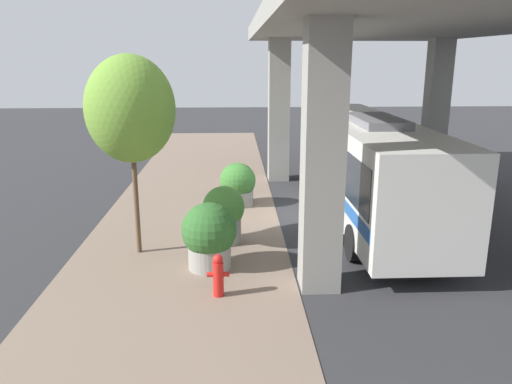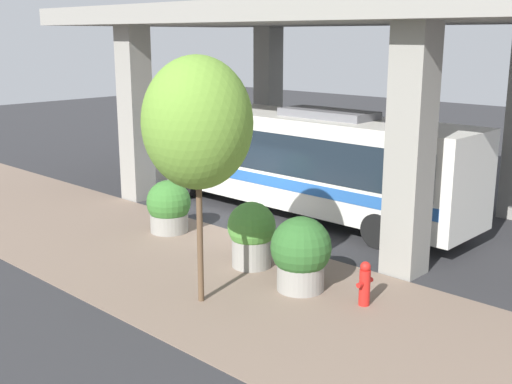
% 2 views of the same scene
% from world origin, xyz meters
% --- Properties ---
extents(ground_plane, '(80.00, 80.00, 0.00)m').
position_xyz_m(ground_plane, '(0.00, 0.00, 0.00)').
color(ground_plane, '#2D2D30').
rests_on(ground_plane, ground).
extents(sidewalk_strip, '(6.00, 40.00, 0.02)m').
position_xyz_m(sidewalk_strip, '(-3.00, 0.00, 0.01)').
color(sidewalk_strip, '#7A6656').
rests_on(sidewalk_strip, ground).
extents(overpass, '(9.40, 18.99, 6.75)m').
position_xyz_m(overpass, '(4.00, 0.00, 5.92)').
color(overpass, gray).
rests_on(overpass, ground).
extents(bus, '(2.75, 12.28, 3.56)m').
position_xyz_m(bus, '(2.93, 0.04, 1.93)').
color(bus, silver).
rests_on(bus, ground).
extents(fire_hydrant, '(0.51, 0.25, 1.03)m').
position_xyz_m(fire_hydrant, '(-1.88, -5.92, 0.52)').
color(fire_hydrant, red).
rests_on(fire_hydrant, ground).
extents(planter_front, '(1.24, 1.24, 1.71)m').
position_xyz_m(planter_front, '(-1.81, -2.42, 0.89)').
color(planter_front, gray).
rests_on(planter_front, ground).
extents(planter_middle, '(1.33, 1.33, 1.60)m').
position_xyz_m(planter_middle, '(-1.36, 1.46, 0.78)').
color(planter_middle, gray).
rests_on(planter_middle, ground).
extents(planter_back, '(1.42, 1.42, 1.77)m').
position_xyz_m(planter_back, '(-2.15, -4.33, 0.90)').
color(planter_back, gray).
rests_on(planter_back, ground).
extents(street_tree_near, '(2.36, 2.36, 5.43)m').
position_xyz_m(street_tree_near, '(-4.19, -3.13, 4.01)').
color(street_tree_near, brown).
rests_on(street_tree_near, ground).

